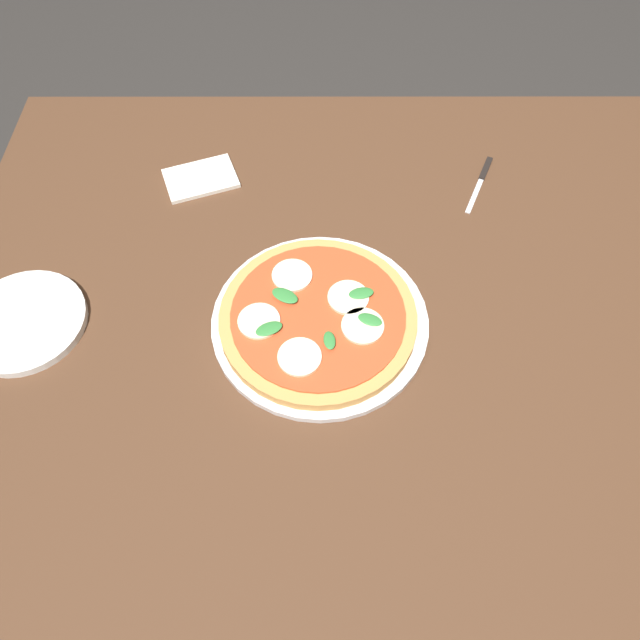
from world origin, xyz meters
The scene contains 7 objects.
ground_plane centered at (0.00, 0.00, 0.00)m, with size 6.00×6.00×0.00m, color #2D2B28.
dining_table centered at (0.00, 0.00, 0.66)m, with size 1.36×1.17×0.75m.
serving_tray centered at (0.06, -0.01, 0.76)m, with size 0.34×0.34×0.01m, color silver.
pizza centered at (0.07, -0.01, 0.77)m, with size 0.31×0.31×0.03m.
plate_white centered at (0.53, -0.01, 0.76)m, with size 0.19×0.19×0.01m, color white.
napkin centered at (0.29, -0.34, 0.76)m, with size 0.13×0.09×0.01m, color white.
knife centered at (-0.24, -0.34, 0.75)m, with size 0.07×0.15×0.01m.
Camera 1 is at (0.06, 0.50, 1.54)m, focal length 33.55 mm.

